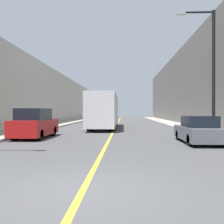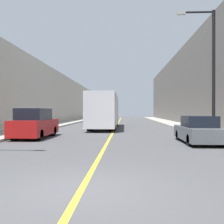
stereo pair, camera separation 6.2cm
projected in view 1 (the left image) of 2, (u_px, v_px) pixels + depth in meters
ground_plane at (83, 190)px, 5.94m from camera, size 200.00×200.00×0.00m
sidewalk_left at (63, 123)px, 36.24m from camera, size 2.72×72.00×0.16m
sidewalk_right at (172, 124)px, 35.57m from camera, size 2.72×72.00×0.16m
building_row_left at (39, 96)px, 36.38m from camera, size 4.00×72.00×7.67m
building_row_right at (197, 85)px, 35.40m from camera, size 4.00×72.00×10.60m
road_center_line at (117, 124)px, 35.91m from camera, size 0.16×72.00×0.01m
bus at (104, 110)px, 27.39m from camera, size 2.55×12.67×3.45m
parked_suv_left at (35, 124)px, 17.41m from camera, size 1.90×4.95×1.96m
car_right_near at (198, 131)px, 14.59m from camera, size 1.80×4.56×1.52m
street_lamp_right at (211, 66)px, 16.00m from camera, size 2.32×0.24×7.79m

